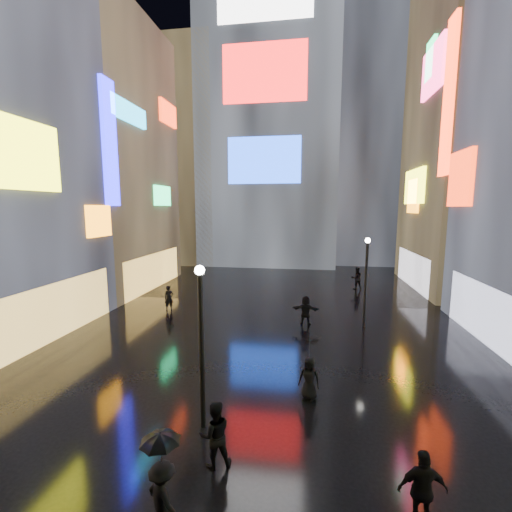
# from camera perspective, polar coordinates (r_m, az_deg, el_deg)

# --- Properties ---
(ground) EXTENTS (140.00, 140.00, 0.00)m
(ground) POSITION_cam_1_polar(r_m,az_deg,el_deg) (22.35, 3.22, -9.88)
(ground) COLOR black
(ground) RESTS_ON ground
(building_left_far) EXTENTS (10.28, 12.00, 22.00)m
(building_left_far) POSITION_cam_1_polar(r_m,az_deg,el_deg) (32.86, -25.35, 14.49)
(building_left_far) COLOR black
(building_left_far) RESTS_ON ground
(building_right_far) EXTENTS (10.28, 12.00, 28.00)m
(building_right_far) POSITION_cam_1_polar(r_m,az_deg,el_deg) (34.85, 34.17, 18.48)
(building_right_far) COLOR black
(building_right_far) RESTS_ON ground
(tower_main) EXTENTS (16.00, 14.20, 42.00)m
(tower_main) POSITION_cam_1_polar(r_m,az_deg,el_deg) (47.56, 2.64, 25.36)
(tower_main) COLOR black
(tower_main) RESTS_ON ground
(tower_flank_right) EXTENTS (12.00, 12.00, 34.00)m
(tower_flank_right) POSITION_cam_1_polar(r_m,az_deg,el_deg) (48.73, 17.96, 19.70)
(tower_flank_right) COLOR black
(tower_flank_right) RESTS_ON ground
(tower_flank_left) EXTENTS (10.00, 10.00, 26.00)m
(tower_flank_left) POSITION_cam_1_polar(r_m,az_deg,el_deg) (46.46, -11.85, 15.49)
(tower_flank_left) COLOR black
(tower_flank_left) RESTS_ON ground
(lamp_near) EXTENTS (0.30, 0.30, 5.20)m
(lamp_near) POSITION_cam_1_polar(r_m,az_deg,el_deg) (10.86, -9.11, -13.35)
(lamp_near) COLOR black
(lamp_near) RESTS_ON ground
(lamp_far) EXTENTS (0.30, 0.30, 5.20)m
(lamp_far) POSITION_cam_1_polar(r_m,az_deg,el_deg) (20.58, 17.87, -3.36)
(lamp_far) COLOR black
(lamp_far) RESTS_ON ground
(pedestrian_1) EXTENTS (1.08, 0.98, 1.81)m
(pedestrian_1) POSITION_cam_1_polar(r_m,az_deg,el_deg) (10.33, -6.88, -27.40)
(pedestrian_1) COLOR black
(pedestrian_1) RESTS_ON ground
(pedestrian_2) EXTENTS (1.18, 1.05, 1.59)m
(pedestrian_2) POSITION_cam_1_polar(r_m,az_deg,el_deg) (9.12, -15.25, -34.25)
(pedestrian_2) COLOR black
(pedestrian_2) RESTS_ON ground
(pedestrian_3) EXTENTS (1.08, 0.53, 1.79)m
(pedestrian_3) POSITION_cam_1_polar(r_m,az_deg,el_deg) (9.59, 26.02, -31.57)
(pedestrian_3) COLOR black
(pedestrian_3) RESTS_ON ground
(pedestrian_4) EXTENTS (0.86, 0.66, 1.56)m
(pedestrian_4) POSITION_cam_1_polar(r_m,az_deg,el_deg) (13.24, 8.85, -19.50)
(pedestrian_4) COLOR black
(pedestrian_4) RESTS_ON ground
(pedestrian_5) EXTENTS (1.67, 0.66, 1.75)m
(pedestrian_5) POSITION_cam_1_polar(r_m,az_deg,el_deg) (20.58, 8.27, -8.99)
(pedestrian_5) COLOR black
(pedestrian_5) RESTS_ON ground
(pedestrian_6) EXTENTS (0.73, 0.69, 1.68)m
(pedestrian_6) POSITION_cam_1_polar(r_m,az_deg,el_deg) (23.88, -14.30, -6.84)
(pedestrian_6) COLOR black
(pedestrian_6) RESTS_ON ground
(pedestrian_7) EXTENTS (1.03, 0.88, 1.88)m
(pedestrian_7) POSITION_cam_1_polar(r_m,az_deg,el_deg) (30.26, 16.43, -3.58)
(pedestrian_7) COLOR black
(pedestrian_7) RESTS_ON ground
(umbrella_1) EXTENTS (1.02, 1.02, 0.72)m
(umbrella_1) POSITION_cam_1_polar(r_m,az_deg,el_deg) (8.39, -15.59, -28.39)
(umbrella_1) COLOR black
(umbrella_1) RESTS_ON pedestrian_2
(umbrella_2) EXTENTS (1.28, 1.27, 0.85)m
(umbrella_2) POSITION_cam_1_polar(r_m,az_deg,el_deg) (12.73, 8.98, -14.68)
(umbrella_2) COLOR black
(umbrella_2) RESTS_ON pedestrian_4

